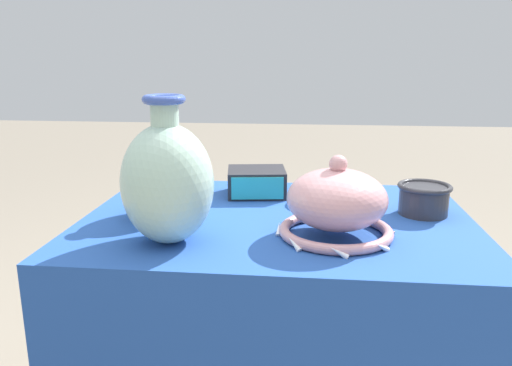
# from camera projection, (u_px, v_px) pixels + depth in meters

# --- Properties ---
(display_table) EXTENTS (0.91, 0.67, 0.69)m
(display_table) POSITION_uv_depth(u_px,v_px,m) (277.00, 255.00, 1.19)
(display_table) COLOR brown
(display_table) RESTS_ON ground_plane
(vase_tall_bulbous) EXTENTS (0.19, 0.19, 0.30)m
(vase_tall_bulbous) POSITION_uv_depth(u_px,v_px,m) (167.00, 182.00, 0.99)
(vase_tall_bulbous) COLOR #A8CCB7
(vase_tall_bulbous) RESTS_ON display_table
(vase_dome_bell) EXTENTS (0.25, 0.25, 0.18)m
(vase_dome_bell) POSITION_uv_depth(u_px,v_px,m) (337.00, 205.00, 1.04)
(vase_dome_bell) COLOR #D19399
(vase_dome_bell) RESTS_ON display_table
(mosaic_tile_box) EXTENTS (0.17, 0.16, 0.07)m
(mosaic_tile_box) POSITION_uv_depth(u_px,v_px,m) (257.00, 182.00, 1.37)
(mosaic_tile_box) COLOR #232328
(mosaic_tile_box) RESTS_ON display_table
(cup_wide_charcoal) EXTENTS (0.13, 0.13, 0.07)m
(cup_wide_charcoal) POSITION_uv_depth(u_px,v_px,m) (424.00, 198.00, 1.19)
(cup_wide_charcoal) COLOR #2D2D33
(cup_wide_charcoal) RESTS_ON display_table
(jar_round_teal) EXTENTS (0.14, 0.14, 0.17)m
(jar_round_teal) POSITION_uv_depth(u_px,v_px,m) (156.00, 185.00, 1.17)
(jar_round_teal) COLOR teal
(jar_round_teal) RESTS_ON display_table
(pot_squat_slate) EXTENTS (0.14, 0.14, 0.06)m
(pot_squat_slate) POSITION_uv_depth(u_px,v_px,m) (329.00, 191.00, 1.30)
(pot_squat_slate) COLOR slate
(pot_squat_slate) RESTS_ON display_table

